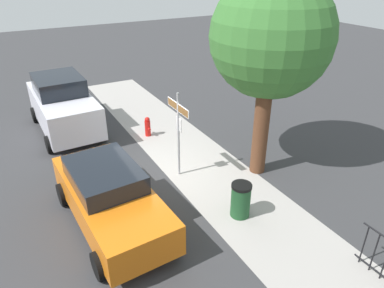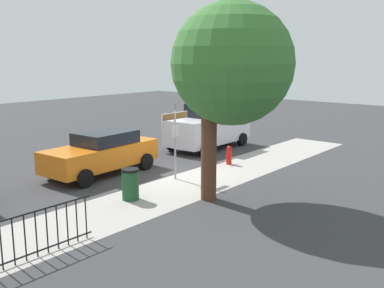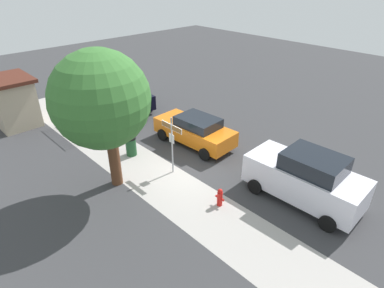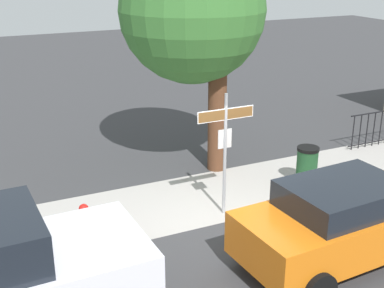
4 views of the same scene
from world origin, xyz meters
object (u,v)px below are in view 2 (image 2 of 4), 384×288
object	(u,v)px
shade_tree	(230,61)
trash_bin	(130,184)
car_orange	(102,152)
street_sign	(175,129)
car_white	(209,126)
fire_hydrant	(229,155)

from	to	relation	value
shade_tree	trash_bin	bearing A→B (deg)	-47.38
shade_tree	car_orange	xyz separation A→B (m)	(0.68, -5.34, -3.40)
street_sign	trash_bin	xyz separation A→B (m)	(2.62, 0.50, -1.34)
car_white	trash_bin	xyz separation A→B (m)	(7.77, 2.97, -0.59)
shade_tree	car_orange	distance (m)	6.37
street_sign	car_orange	world-z (taller)	street_sign
shade_tree	fire_hydrant	bearing A→B (deg)	-145.08
fire_hydrant	car_white	bearing A→B (deg)	-127.81
street_sign	car_white	distance (m)	5.76
car_orange	fire_hydrant	size ratio (longest dim) A/B	5.87
street_sign	shade_tree	bearing A→B (deg)	78.46
car_white	fire_hydrant	size ratio (longest dim) A/B	5.95
shade_tree	fire_hydrant	xyz separation A→B (m)	(-3.64, -2.54, -3.84)
car_orange	fire_hydrant	xyz separation A→B (m)	(-4.32, 2.80, -0.44)
car_white	car_orange	world-z (taller)	car_white
car_orange	trash_bin	world-z (taller)	car_orange
fire_hydrant	trash_bin	size ratio (longest dim) A/B	0.80
car_white	shade_tree	bearing A→B (deg)	40.81
street_sign	trash_bin	world-z (taller)	street_sign
street_sign	fire_hydrant	size ratio (longest dim) A/B	3.53
shade_tree	trash_bin	distance (m)	4.82
street_sign	car_white	xyz separation A→B (m)	(-5.15, -2.47, -0.75)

